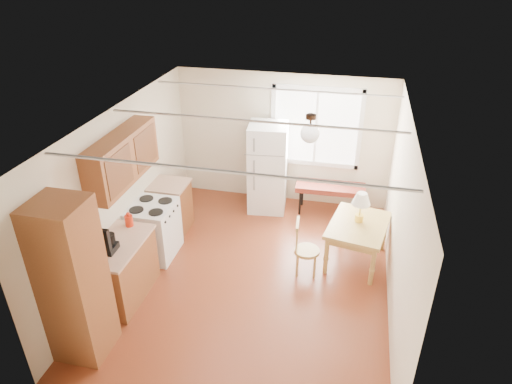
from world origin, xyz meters
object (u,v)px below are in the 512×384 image
(bench, at_px, (330,188))
(dining_table, at_px, (358,229))
(refrigerator, at_px, (268,168))
(chair, at_px, (302,245))

(bench, bearing_deg, dining_table, -70.86)
(refrigerator, distance_m, dining_table, 2.19)
(dining_table, distance_m, chair, 0.94)
(bench, relative_size, dining_table, 1.02)
(refrigerator, distance_m, chair, 2.07)
(refrigerator, height_order, dining_table, refrigerator)
(refrigerator, bearing_deg, chair, -69.80)
(dining_table, xyz_separation_m, chair, (-0.81, -0.47, -0.09))
(bench, bearing_deg, refrigerator, -179.37)
(refrigerator, bearing_deg, bench, -3.73)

